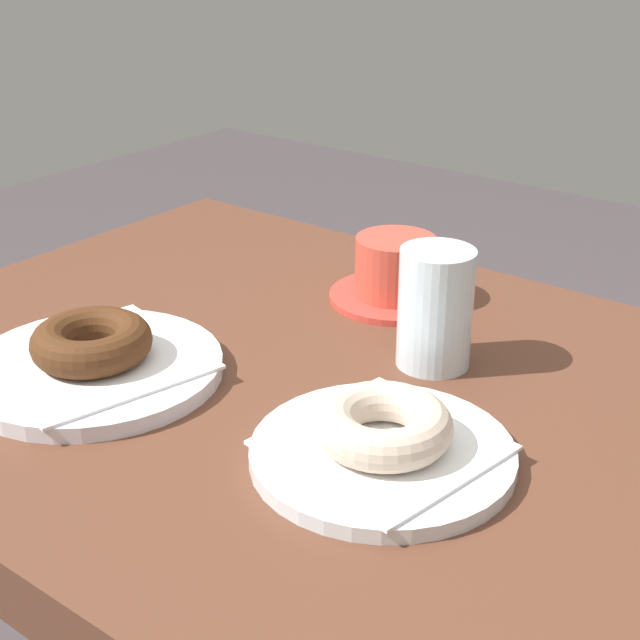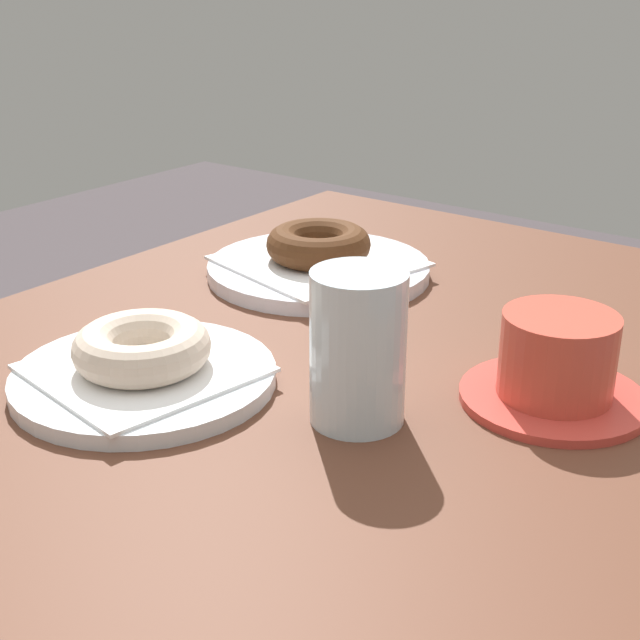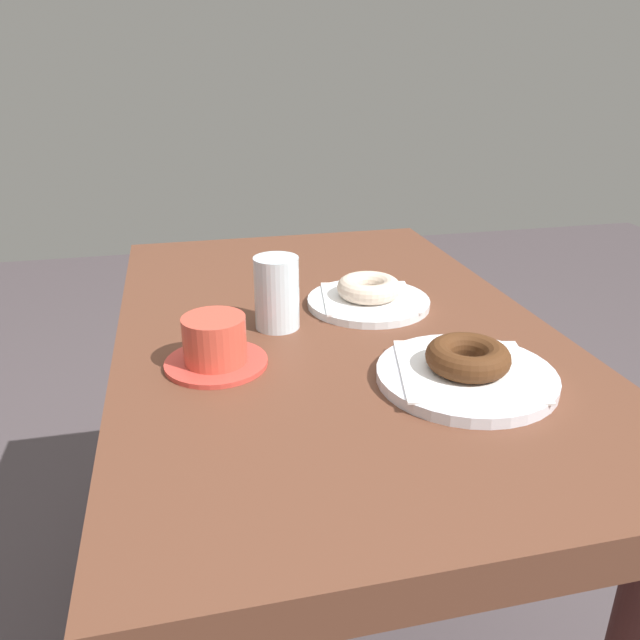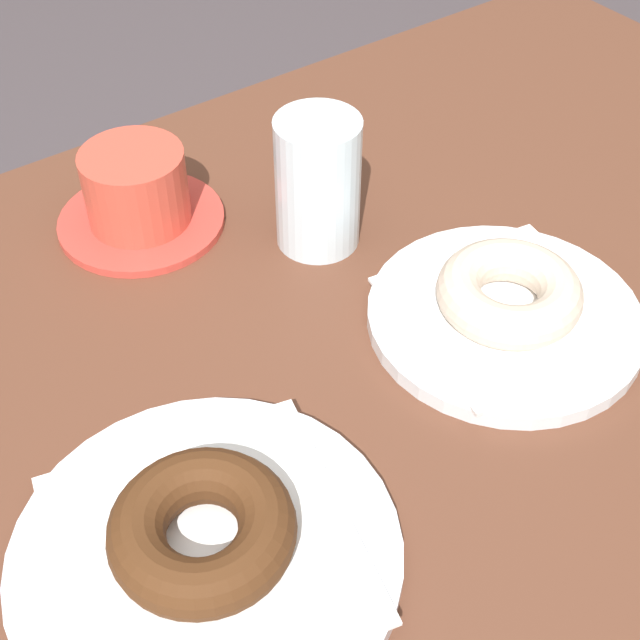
% 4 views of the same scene
% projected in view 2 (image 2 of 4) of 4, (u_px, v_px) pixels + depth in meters
% --- Properties ---
extents(table, '(1.04, 0.65, 0.74)m').
position_uv_depth(table, '(269.00, 513.00, 0.73)').
color(table, brown).
rests_on(table, ground_plane).
extents(plate_chocolate_ring, '(0.23, 0.23, 0.01)m').
position_uv_depth(plate_chocolate_ring, '(319.00, 269.00, 0.91)').
color(plate_chocolate_ring, white).
rests_on(plate_chocolate_ring, table).
extents(napkin_chocolate_ring, '(0.20, 0.20, 0.00)m').
position_uv_depth(napkin_chocolate_ring, '(319.00, 261.00, 0.91)').
color(napkin_chocolate_ring, white).
rests_on(napkin_chocolate_ring, plate_chocolate_ring).
extents(donut_chocolate_ring, '(0.11, 0.11, 0.03)m').
position_uv_depth(donut_chocolate_ring, '(319.00, 244.00, 0.90)').
color(donut_chocolate_ring, '#482813').
rests_on(donut_chocolate_ring, napkin_chocolate_ring).
extents(plate_sugar_ring, '(0.20, 0.20, 0.01)m').
position_uv_depth(plate_sugar_ring, '(144.00, 377.00, 0.68)').
color(plate_sugar_ring, white).
rests_on(plate_sugar_ring, table).
extents(napkin_sugar_ring, '(0.17, 0.17, 0.00)m').
position_uv_depth(napkin_sugar_ring, '(144.00, 368.00, 0.68)').
color(napkin_sugar_ring, white).
rests_on(napkin_sugar_ring, plate_sugar_ring).
extents(donut_sugar_ring, '(0.11, 0.11, 0.03)m').
position_uv_depth(donut_sugar_ring, '(142.00, 347.00, 0.67)').
color(donut_sugar_ring, beige).
rests_on(donut_sugar_ring, napkin_sugar_ring).
extents(water_glass, '(0.07, 0.07, 0.11)m').
position_uv_depth(water_glass, '(358.00, 348.00, 0.61)').
color(water_glass, silver).
rests_on(water_glass, table).
extents(coffee_cup, '(0.14, 0.14, 0.07)m').
position_uv_depth(coffee_cup, '(557.00, 363.00, 0.65)').
color(coffee_cup, '#CF4136').
rests_on(coffee_cup, table).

